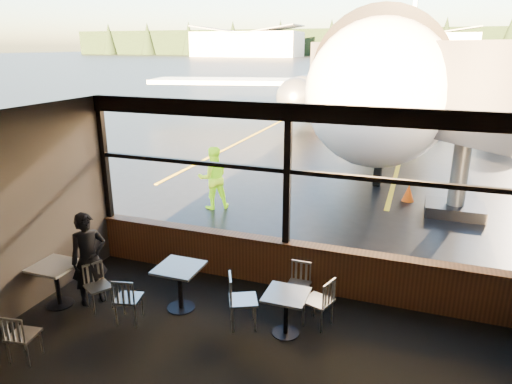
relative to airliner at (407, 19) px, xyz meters
The scene contains 28 objects.
ground_plane 99.89m from the airliner, 90.48° to the left, with size 520.00×520.00×0.00m, color black.
ceiling 23.41m from the airliner, 92.07° to the right, with size 8.00×6.00×0.04m, color #38332D.
window_sill 21.00m from the airliner, 92.37° to the right, with size 8.00×0.28×0.90m, color #59331B.
window_header 20.45m from the airliner, 92.37° to the right, with size 8.00×0.18×0.30m, color black.
mullion_left 21.15m from the airliner, 103.29° to the right, with size 0.12×0.12×2.60m, color black.
mullion_centre 20.62m from the airliner, 92.37° to the right, with size 0.12×0.12×2.60m, color black.
window_transom 20.60m from the airliner, 92.37° to the right, with size 8.00×0.10×0.08m, color black.
airliner is the anchor object (origin of this frame).
jet_bridge 15.41m from the airliner, 79.42° to the right, with size 9.20×11.25×4.91m, color #272729, non-canonical shape.
cafe_table_near 22.46m from the airliner, 91.02° to the right, with size 0.67×0.67×0.73m, color #9C9790, non-canonical shape.
cafe_table_mid 22.48m from the airliner, 96.15° to the right, with size 0.75×0.75×0.82m, color gray, non-canonical shape.
cafe_table_left 23.40m from the airliner, 101.25° to the right, with size 0.72×0.72×0.79m, color #ABA79E, non-canonical shape.
chair_near_e 22.03m from the airliner, 89.90° to the right, with size 0.48×0.48×0.88m, color #B9B3A7, non-canonical shape.
chair_near_w 22.48m from the airliner, 92.92° to the right, with size 0.51×0.51×0.94m, color beige, non-canonical shape.
chair_near_n 21.61m from the airliner, 91.14° to the right, with size 0.45×0.45×0.82m, color #ADA79C, non-canonical shape.
chair_mid_s 23.15m from the airliner, 97.56° to the right, with size 0.46×0.46×0.84m, color #ACA79B, non-canonical shape.
chair_mid_w 23.11m from the airliner, 99.46° to the right, with size 0.45×0.45×0.83m, color #B7B2A5, non-canonical shape.
chair_left_s 24.59m from the airliner, 99.18° to the right, with size 0.44×0.44×0.81m, color #BBB6A9, non-canonical shape.
passenger 22.93m from the airliner, 100.14° to the right, with size 0.62×0.41×1.71m, color black.
ground_crew 17.85m from the airliner, 103.59° to the right, with size 0.87×0.67×1.78m, color #BFF219.
cone_nose 15.26m from the airliner, 85.23° to the right, with size 0.36×0.36×0.50m, color #F54C07.
cone_wing 7.36m from the airliner, behind, with size 0.39×0.39×0.55m, color #E04607.
hangar_left 174.73m from the airliner, 113.92° to the left, with size 45.00×18.00×11.00m, color silver, non-canonical shape.
hangar_mid 164.72m from the airliner, 90.29° to the left, with size 38.00×15.00×10.00m, color silver, non-canonical shape.
fuel_tank_a 164.66m from the airliner, 100.80° to the left, with size 8.00×8.00×6.00m, color silver.
fuel_tank_b 163.08m from the airliner, 97.34° to the left, with size 8.00×8.00×6.00m, color silver.
fuel_tank_c 162.11m from the airliner, 93.83° to the left, with size 8.00×8.00×6.00m, color silver.
treeline 189.72m from the airliner, 90.25° to the left, with size 360.00×3.00×12.00m, color black.
Camera 1 is at (2.16, -7.59, 4.44)m, focal length 32.00 mm.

